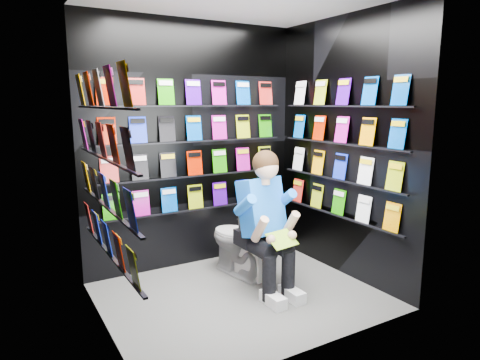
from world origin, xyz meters
TOP-DOWN VIEW (x-y plane):
  - floor at (0.00, 0.00)m, footprint 2.40×2.40m
  - wall_back at (0.00, 1.00)m, footprint 2.40×0.04m
  - wall_front at (0.00, -1.00)m, footprint 2.40×0.04m
  - wall_left at (-1.20, 0.00)m, footprint 0.04×2.00m
  - wall_right at (1.20, 0.00)m, footprint 0.04×2.00m
  - comics_back at (0.00, 0.97)m, footprint 2.10×0.06m
  - comics_left at (-1.17, 0.00)m, footprint 0.06×1.70m
  - comics_right at (1.17, 0.00)m, footprint 0.06×1.70m
  - toilet at (0.26, 0.45)m, footprint 0.54×0.81m
  - longbox at (0.35, 0.33)m, footprint 0.26×0.39m
  - longbox_lid at (0.35, 0.33)m, footprint 0.28×0.42m
  - reader at (0.26, 0.07)m, footprint 0.66×0.87m
  - held_comic at (0.26, -0.28)m, footprint 0.29×0.20m

SIDE VIEW (x-z plane):
  - floor at x=0.00m, z-range 0.00..0.00m
  - longbox at x=0.35m, z-range 0.00..0.27m
  - longbox_lid at x=0.35m, z-range 0.27..0.30m
  - toilet at x=0.26m, z-range 0.00..0.73m
  - held_comic at x=0.26m, z-range 0.52..0.64m
  - reader at x=0.26m, z-range 0.06..1.51m
  - wall_back at x=0.00m, z-range 0.00..2.60m
  - wall_front at x=0.00m, z-range 0.00..2.60m
  - wall_left at x=-1.20m, z-range 0.00..2.60m
  - wall_right at x=1.20m, z-range 0.00..2.60m
  - comics_back at x=0.00m, z-range 0.62..1.99m
  - comics_left at x=-1.17m, z-range 0.62..1.99m
  - comics_right at x=1.17m, z-range 0.62..1.99m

